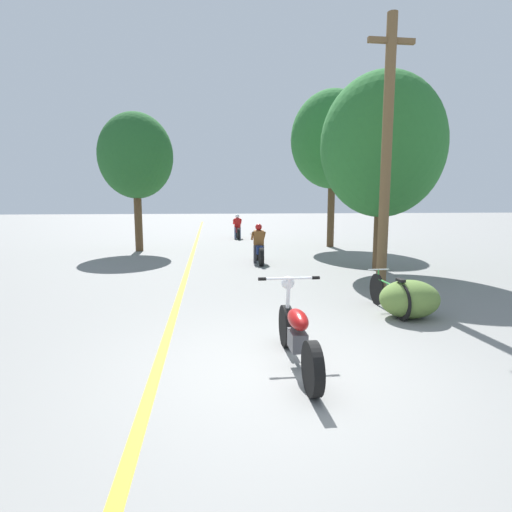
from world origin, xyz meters
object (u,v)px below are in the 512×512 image
(roadside_tree_right_near, at_px, (383,146))
(motorcycle_foreground, at_px, (297,333))
(utility_pole, at_px, (386,153))
(roadside_tree_right_far, at_px, (333,140))
(bicycle_parked, at_px, (389,294))
(roadside_tree_left, at_px, (136,156))
(motorcycle_rider_lead, at_px, (259,248))
(motorcycle_rider_far, at_px, (237,229))

(roadside_tree_right_near, bearing_deg, motorcycle_foreground, -120.86)
(utility_pole, bearing_deg, roadside_tree_right_far, 80.72)
(motorcycle_foreground, bearing_deg, bicycle_parked, 44.53)
(utility_pole, bearing_deg, roadside_tree_left, 130.97)
(utility_pole, height_order, motorcycle_rider_lead, utility_pole)
(roadside_tree_right_far, distance_m, bicycle_parked, 11.88)
(motorcycle_rider_far, bearing_deg, motorcycle_foreground, -91.55)
(motorcycle_foreground, distance_m, motorcycle_rider_lead, 8.64)
(roadside_tree_right_far, xyz_separation_m, bicycle_parked, (-2.17, -10.79, -4.48))
(motorcycle_rider_far, xyz_separation_m, bicycle_parked, (1.83, -15.37, -0.17))
(utility_pole, xyz_separation_m, roadside_tree_right_near, (1.02, 2.54, 0.51))
(roadside_tree_right_far, xyz_separation_m, roadside_tree_left, (-8.56, -0.61, -0.88))
(roadside_tree_right_near, relative_size, roadside_tree_right_far, 0.84)
(roadside_tree_right_near, height_order, motorcycle_rider_lead, roadside_tree_right_near)
(roadside_tree_right_near, distance_m, motorcycle_foreground, 8.58)
(roadside_tree_left, xyz_separation_m, motorcycle_rider_far, (4.56, 5.19, -3.42))
(utility_pole, xyz_separation_m, motorcycle_rider_lead, (-2.47, 4.37, -2.73))
(roadside_tree_right_far, relative_size, motorcycle_rider_far, 3.25)
(motorcycle_rider_lead, bearing_deg, bicycle_parked, -74.68)
(roadside_tree_left, distance_m, motorcycle_rider_lead, 6.93)
(motorcycle_rider_lead, bearing_deg, roadside_tree_right_near, -27.70)
(roadside_tree_right_near, height_order, bicycle_parked, roadside_tree_right_near)
(roadside_tree_right_far, relative_size, motorcycle_foreground, 3.28)
(motorcycle_rider_far, height_order, bicycle_parked, motorcycle_rider_far)
(roadside_tree_right_far, height_order, roadside_tree_left, roadside_tree_right_far)
(utility_pole, distance_m, motorcycle_foreground, 5.93)
(utility_pole, xyz_separation_m, bicycle_parked, (-0.73, -1.98, -2.89))
(motorcycle_rider_lead, bearing_deg, motorcycle_rider_far, 90.59)
(roadside_tree_right_far, height_order, bicycle_parked, roadside_tree_right_far)
(bicycle_parked, bearing_deg, motorcycle_foreground, -135.47)
(motorcycle_rider_far, distance_m, bicycle_parked, 15.48)
(motorcycle_rider_lead, relative_size, bicycle_parked, 1.13)
(utility_pole, distance_m, roadside_tree_right_near, 2.79)
(roadside_tree_right_near, xyz_separation_m, roadside_tree_right_far, (0.42, 6.27, 1.08))
(roadside_tree_right_far, bearing_deg, bicycle_parked, -101.36)
(roadside_tree_left, height_order, bicycle_parked, roadside_tree_left)
(utility_pole, height_order, motorcycle_rider_far, utility_pole)
(motorcycle_rider_far, bearing_deg, utility_pole, -79.17)
(roadside_tree_right_far, height_order, motorcycle_rider_lead, roadside_tree_right_far)
(roadside_tree_right_near, distance_m, roadside_tree_left, 9.91)
(motorcycle_foreground, distance_m, bicycle_parked, 3.24)
(roadside_tree_right_near, distance_m, motorcycle_rider_lead, 5.10)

